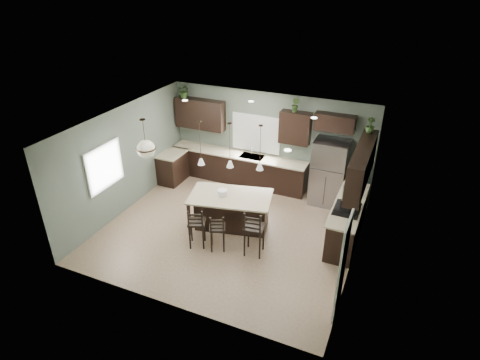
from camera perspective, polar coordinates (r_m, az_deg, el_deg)
name	(u,v)px	position (r m, az deg, el deg)	size (l,w,h in m)	color
ground	(230,230)	(10.13, -1.43, -7.13)	(6.00, 6.00, 0.00)	#9E8466
pantry_door	(342,267)	(7.67, 14.35, -11.89)	(0.04, 0.82, 2.04)	white
window_back	(256,133)	(11.77, 2.31, 6.65)	(1.35, 0.02, 1.00)	white
window_left	(104,167)	(10.28, -18.78, 1.81)	(0.02, 1.10, 1.00)	white
left_return_cabs	(173,168)	(12.35, -9.57, 1.75)	(0.60, 0.90, 0.90)	black
left_return_countertop	(172,154)	(12.14, -9.66, 3.72)	(0.66, 0.96, 0.04)	beige
back_lower_cabs	(238,168)	(12.13, -0.26, 1.67)	(4.20, 0.60, 0.90)	black
back_countertop	(238,154)	(11.91, -0.30, 3.66)	(4.20, 0.66, 0.04)	beige
sink_inset	(252,156)	(11.75, 1.71, 3.36)	(0.70, 0.45, 0.01)	gray
faucet	(252,152)	(11.66, 1.66, 3.96)	(0.02, 0.02, 0.28)	silver
back_upper_left	(200,114)	(12.20, -5.70, 9.33)	(1.55, 0.34, 0.90)	black
back_upper_right	(295,128)	(11.14, 7.86, 7.35)	(0.85, 0.34, 0.90)	black
fridge_header	(335,123)	(10.83, 13.33, 7.93)	(1.05, 0.34, 0.45)	black
right_lower_cabs	(347,221)	(9.99, 15.01, -5.68)	(0.60, 2.35, 0.90)	black
right_countertop	(349,204)	(9.75, 15.23, -3.35)	(0.66, 2.35, 0.04)	beige
cooktop	(347,209)	(9.50, 14.96, -4.02)	(0.58, 0.75, 0.02)	black
wall_oven_front	(332,224)	(9.79, 12.97, -6.15)	(0.01, 0.72, 0.60)	gray
right_upper_cabs	(362,166)	(9.26, 16.92, 1.93)	(0.34, 2.35, 0.90)	black
microwave	(355,187)	(9.19, 16.03, -0.94)	(0.40, 0.75, 0.40)	gray
refrigerator	(329,173)	(11.08, 12.53, 1.01)	(0.90, 0.74, 1.85)	gray
kitchen_island	(231,212)	(9.98, -1.34, -4.56)	(1.98, 1.12, 0.92)	black
serving_dish	(222,193)	(9.74, -2.52, -1.79)	(0.24, 0.24, 0.14)	white
bar_stool_left	(197,226)	(9.39, -6.16, -6.57)	(0.39, 0.39, 1.05)	black
bar_stool_center	(217,231)	(9.26, -3.23, -7.30)	(0.36, 0.36, 0.97)	black
bar_stool_right	(254,232)	(9.06, 2.03, -7.38)	(0.43, 0.43, 1.17)	black
pendant_left	(200,143)	(9.31, -5.69, 5.23)	(0.17, 0.17, 1.10)	white
pendant_center	(230,145)	(9.14, -1.46, 4.93)	(0.17, 0.17, 1.10)	white
pendant_right	(260,148)	(9.02, 2.90, 4.59)	(0.17, 0.17, 1.10)	silver
chandelier	(145,139)	(9.60, -13.39, 5.75)	(0.48, 0.48, 0.97)	beige
plant_back_left	(184,91)	(12.22, -7.92, 12.46)	(0.38, 0.33, 0.42)	#315123
plant_back_right	(296,105)	(10.91, 7.91, 10.53)	(0.22, 0.18, 0.41)	#355023
plant_right_wall	(370,125)	(9.88, 18.05, 7.42)	(0.20, 0.20, 0.36)	#355424
room_shell	(229,169)	(9.26, -1.55, 1.50)	(6.00, 6.00, 6.00)	#5C6A5C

